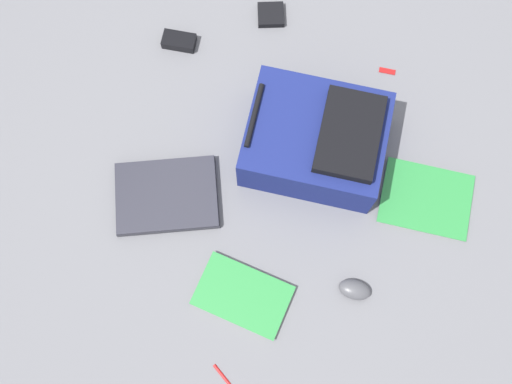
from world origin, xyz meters
name	(u,v)px	position (x,y,z in m)	size (l,w,h in m)	color
ground_plane	(253,185)	(0.00, 0.00, 0.00)	(4.00, 4.00, 0.00)	slate
backpack	(317,140)	(0.20, -0.11, 0.10)	(0.45, 0.50, 0.21)	navy
laptop	(167,195)	(-0.17, 0.21, 0.02)	(0.38, 0.40, 0.03)	#24242C
book_red	(426,199)	(0.24, -0.49, 0.01)	(0.29, 0.33, 0.02)	silver
book_blue	(243,296)	(-0.32, -0.15, 0.01)	(0.21, 0.29, 0.02)	silver
computer_mouse	(355,290)	(-0.13, -0.43, 0.02)	(0.06, 0.10, 0.04)	#4C4C51
power_brick	(179,41)	(0.30, 0.47, 0.02)	(0.06, 0.11, 0.03)	black
earbud_pouch	(271,15)	(0.55, 0.26, 0.01)	(0.09, 0.09, 0.02)	black
usb_stick	(387,71)	(0.57, -0.18, 0.00)	(0.02, 0.05, 0.01)	#B21919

